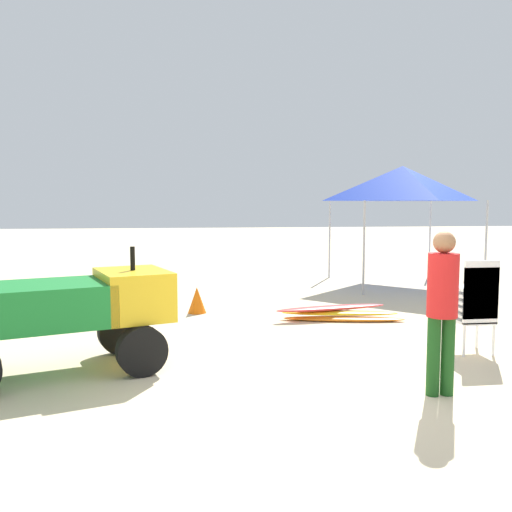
% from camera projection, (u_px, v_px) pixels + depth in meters
% --- Properties ---
extents(ground, '(80.00, 80.00, 0.00)m').
position_uv_depth(ground, '(336.00, 388.00, 6.11)').
color(ground, beige).
extents(utility_cart, '(2.80, 1.99, 1.50)m').
position_uv_depth(utility_cart, '(67.00, 308.00, 6.61)').
color(utility_cart, '#197A2D').
rests_on(utility_cart, ground).
extents(stacked_plastic_chairs, '(0.48, 0.48, 1.29)m').
position_uv_depth(stacked_plastic_chairs, '(476.00, 300.00, 7.42)').
color(stacked_plastic_chairs, white).
rests_on(stacked_plastic_chairs, ground).
extents(surfboard_pile, '(2.27, 0.84, 0.24)m').
position_uv_depth(surfboard_pile, '(338.00, 313.00, 9.65)').
color(surfboard_pile, orange).
rests_on(surfboard_pile, ground).
extents(lifeguard_far_right, '(0.32, 0.32, 1.75)m').
position_uv_depth(lifeguard_far_right, '(442.00, 301.00, 5.78)').
color(lifeguard_far_right, '#194C19').
rests_on(lifeguard_far_right, ground).
extents(popup_canopy, '(2.94, 2.94, 2.96)m').
position_uv_depth(popup_canopy, '(402.00, 184.00, 13.68)').
color(popup_canopy, '#B2B2B7').
rests_on(popup_canopy, ground).
extents(traffic_cone_near, '(0.34, 0.34, 0.49)m').
position_uv_depth(traffic_cone_near, '(197.00, 300.00, 10.25)').
color(traffic_cone_near, orange).
rests_on(traffic_cone_near, ground).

